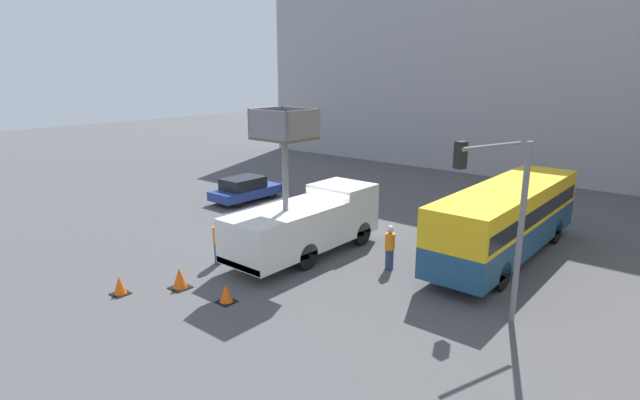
# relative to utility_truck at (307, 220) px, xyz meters

# --- Properties ---
(ground_plane) EXTENTS (120.00, 120.00, 0.00)m
(ground_plane) POSITION_rel_utility_truck_xyz_m (-0.06, 0.14, -1.50)
(ground_plane) COLOR #4C4C4F
(building_backdrop_far) EXTENTS (44.00, 10.00, 18.93)m
(building_backdrop_far) POSITION_rel_utility_truck_xyz_m (-0.06, 25.75, 7.97)
(building_backdrop_far) COLOR #9E9EA3
(building_backdrop_far) RESTS_ON ground_plane
(utility_truck) EXTENTS (2.45, 7.37, 6.15)m
(utility_truck) POSITION_rel_utility_truck_xyz_m (0.00, 0.00, 0.00)
(utility_truck) COLOR silver
(utility_truck) RESTS_ON ground_plane
(city_bus) EXTENTS (2.47, 10.59, 3.02)m
(city_bus) POSITION_rel_utility_truck_xyz_m (6.53, 5.01, 0.29)
(city_bus) COLOR navy
(city_bus) RESTS_ON ground_plane
(traffic_light_pole) EXTENTS (2.70, 2.44, 5.60)m
(traffic_light_pole) POSITION_rel_utility_truck_xyz_m (7.86, -0.07, 2.26)
(traffic_light_pole) COLOR slate
(traffic_light_pole) RESTS_ON ground_plane
(road_worker_near_truck) EXTENTS (0.38, 0.38, 1.86)m
(road_worker_near_truck) POSITION_rel_utility_truck_xyz_m (-2.04, -3.08, -0.57)
(road_worker_near_truck) COLOR navy
(road_worker_near_truck) RESTS_ON ground_plane
(road_worker_directing) EXTENTS (0.38, 0.38, 1.78)m
(road_worker_directing) POSITION_rel_utility_truck_xyz_m (3.56, 0.82, -0.61)
(road_worker_directing) COLOR navy
(road_worker_directing) RESTS_ON ground_plane
(traffic_cone_near_truck) EXTENTS (0.57, 0.57, 0.65)m
(traffic_cone_near_truck) POSITION_rel_utility_truck_xyz_m (-2.37, -7.13, -1.19)
(traffic_cone_near_truck) COLOR black
(traffic_cone_near_truck) RESTS_ON ground_plane
(traffic_cone_mid_road) EXTENTS (0.66, 0.66, 0.76)m
(traffic_cone_mid_road) POSITION_rel_utility_truck_xyz_m (-1.20, -5.50, -1.14)
(traffic_cone_mid_road) COLOR black
(traffic_cone_mid_road) RESTS_ON ground_plane
(traffic_cone_far_side) EXTENTS (0.58, 0.58, 0.66)m
(traffic_cone_far_side) POSITION_rel_utility_truck_xyz_m (0.95, -5.17, -1.19)
(traffic_cone_far_side) COLOR black
(traffic_cone_far_side) RESTS_ON ground_plane
(parked_car_curbside) EXTENTS (1.88, 4.34, 1.45)m
(parked_car_curbside) POSITION_rel_utility_truck_xyz_m (-8.74, 4.34, -0.76)
(parked_car_curbside) COLOR navy
(parked_car_curbside) RESTS_ON ground_plane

